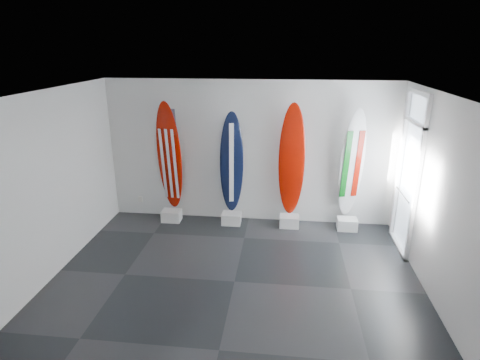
# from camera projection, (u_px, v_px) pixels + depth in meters

# --- Properties ---
(floor) EXTENTS (6.00, 6.00, 0.00)m
(floor) POSITION_uv_depth(u_px,v_px,m) (234.00, 282.00, 6.47)
(floor) COLOR black
(floor) RESTS_ON ground
(ceiling) EXTENTS (6.00, 6.00, 0.00)m
(ceiling) POSITION_uv_depth(u_px,v_px,m) (234.00, 94.00, 5.50)
(ceiling) COLOR white
(ceiling) RESTS_ON wall_back
(wall_back) EXTENTS (6.00, 0.00, 6.00)m
(wall_back) POSITION_uv_depth(u_px,v_px,m) (249.00, 153.00, 8.33)
(wall_back) COLOR silver
(wall_back) RESTS_ON ground
(wall_front) EXTENTS (6.00, 0.00, 6.00)m
(wall_front) POSITION_uv_depth(u_px,v_px,m) (199.00, 294.00, 3.63)
(wall_front) COLOR silver
(wall_front) RESTS_ON ground
(wall_left) EXTENTS (0.00, 5.00, 5.00)m
(wall_left) POSITION_uv_depth(u_px,v_px,m) (46.00, 188.00, 6.30)
(wall_left) COLOR silver
(wall_left) RESTS_ON ground
(wall_right) EXTENTS (0.00, 5.00, 5.00)m
(wall_right) POSITION_uv_depth(u_px,v_px,m) (443.00, 204.00, 5.66)
(wall_right) COLOR silver
(wall_right) RESTS_ON ground
(display_block_usa) EXTENTS (0.40, 0.30, 0.24)m
(display_block_usa) POSITION_uv_depth(u_px,v_px,m) (172.00, 216.00, 8.66)
(display_block_usa) COLOR silver
(display_block_usa) RESTS_ON floor
(surfboard_usa) EXTENTS (0.57, 0.38, 2.36)m
(surfboard_usa) POSITION_uv_depth(u_px,v_px,m) (169.00, 157.00, 8.33)
(surfboard_usa) COLOR #990F02
(surfboard_usa) RESTS_ON display_block_usa
(display_block_navy) EXTENTS (0.40, 0.30, 0.24)m
(display_block_navy) POSITION_uv_depth(u_px,v_px,m) (231.00, 218.00, 8.52)
(display_block_navy) COLOR silver
(display_block_navy) RESTS_ON floor
(surfboard_navy) EXTENTS (0.52, 0.30, 2.17)m
(surfboard_navy) POSITION_uv_depth(u_px,v_px,m) (232.00, 163.00, 8.22)
(surfboard_navy) COLOR black
(surfboard_navy) RESTS_ON display_block_navy
(display_block_swiss) EXTENTS (0.40, 0.30, 0.24)m
(display_block_swiss) POSITION_uv_depth(u_px,v_px,m) (289.00, 221.00, 8.38)
(display_block_swiss) COLOR silver
(display_block_swiss) RESTS_ON floor
(surfboard_swiss) EXTENTS (0.54, 0.18, 2.36)m
(surfboard_swiss) POSITION_uv_depth(u_px,v_px,m) (292.00, 161.00, 8.06)
(surfboard_swiss) COLOR #990F02
(surfboard_swiss) RESTS_ON display_block_swiss
(display_block_italy) EXTENTS (0.40, 0.30, 0.24)m
(display_block_italy) POSITION_uv_depth(u_px,v_px,m) (347.00, 224.00, 8.26)
(display_block_italy) COLOR silver
(display_block_italy) RESTS_ON floor
(surfboard_italy) EXTENTS (0.58, 0.43, 2.29)m
(surfboard_italy) POSITION_uv_depth(u_px,v_px,m) (352.00, 164.00, 7.94)
(surfboard_italy) COLOR silver
(surfboard_italy) RESTS_ON display_block_italy
(wall_outlet) EXTENTS (0.09, 0.02, 0.13)m
(wall_outlet) POSITION_uv_depth(u_px,v_px,m) (140.00, 199.00, 8.95)
(wall_outlet) COLOR silver
(wall_outlet) RESTS_ON wall_back
(glass_door) EXTENTS (0.12, 1.16, 2.85)m
(glass_door) POSITION_uv_depth(u_px,v_px,m) (409.00, 175.00, 7.15)
(glass_door) COLOR white
(glass_door) RESTS_ON floor
(balcony) EXTENTS (2.80, 2.20, 1.20)m
(balcony) POSITION_uv_depth(u_px,v_px,m) (477.00, 226.00, 7.30)
(balcony) COLOR slate
(balcony) RESTS_ON ground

